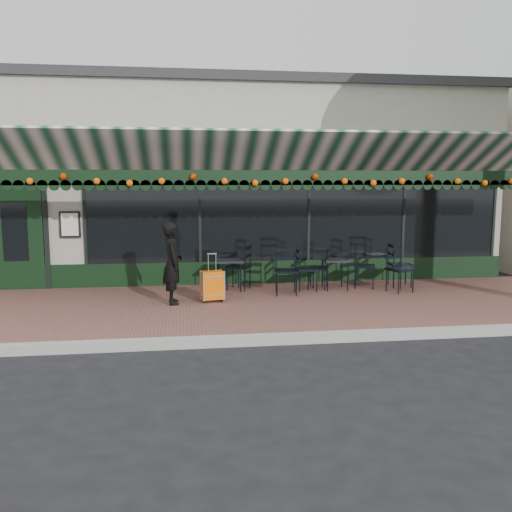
{
  "coord_description": "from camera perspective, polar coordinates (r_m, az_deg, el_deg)",
  "views": [
    {
      "loc": [
        -1.38,
        -7.74,
        2.4
      ],
      "look_at": [
        -0.1,
        1.6,
        1.09
      ],
      "focal_mm": 38.0,
      "sensor_mm": 36.0,
      "label": 1
    }
  ],
  "objects": [
    {
      "name": "cafe_table_a",
      "position": [
        11.38,
        8.33,
        -0.65
      ],
      "size": [
        0.52,
        0.52,
        0.64
      ],
      "color": "black",
      "rests_on": "sidewalk"
    },
    {
      "name": "chair_a_right",
      "position": [
        11.69,
        11.36,
        -1.09
      ],
      "size": [
        0.58,
        0.58,
        0.91
      ],
      "primitive_type": null,
      "rotation": [
        0.0,
        0.0,
        1.21
      ],
      "color": "black",
      "rests_on": "sidewalk"
    },
    {
      "name": "suitcase",
      "position": [
        10.16,
        -4.62,
        -3.15
      ],
      "size": [
        0.44,
        0.31,
        0.91
      ],
      "rotation": [
        0.0,
        0.0,
        0.23
      ],
      "color": "orange",
      "rests_on": "sidewalk"
    },
    {
      "name": "woman",
      "position": [
        10.03,
        -8.79,
        -0.74
      ],
      "size": [
        0.42,
        0.59,
        1.51
      ],
      "primitive_type": "imported",
      "rotation": [
        0.0,
        0.0,
        1.68
      ],
      "color": "black",
      "rests_on": "sidewalk"
    },
    {
      "name": "chair_a_left",
      "position": [
        11.43,
        6.52,
        -1.34
      ],
      "size": [
        0.55,
        0.55,
        0.85
      ],
      "primitive_type": null,
      "rotation": [
        0.0,
        0.0,
        -1.96
      ],
      "color": "black",
      "rests_on": "sidewalk"
    },
    {
      "name": "chair_b_right",
      "position": [
        11.23,
        5.37,
        -1.44
      ],
      "size": [
        0.45,
        0.45,
        0.87
      ],
      "primitive_type": null,
      "rotation": [
        0.0,
        0.0,
        1.53
      ],
      "color": "black",
      "rests_on": "sidewalk"
    },
    {
      "name": "chair_a_front",
      "position": [
        11.38,
        14.92,
        -1.43
      ],
      "size": [
        0.58,
        0.58,
        0.91
      ],
      "primitive_type": null,
      "rotation": [
        0.0,
        0.0,
        0.32
      ],
      "color": "black",
      "rests_on": "sidewalk"
    },
    {
      "name": "sidewalk",
      "position": [
        10.1,
        0.27,
        -5.39
      ],
      "size": [
        18.0,
        4.0,
        0.15
      ],
      "primitive_type": "cube",
      "color": "brown",
      "rests_on": "ground"
    },
    {
      "name": "ground",
      "position": [
        8.21,
        2.25,
        -9.07
      ],
      "size": [
        80.0,
        80.0,
        0.0
      ],
      "primitive_type": "plane",
      "color": "black",
      "rests_on": "ground"
    },
    {
      "name": "cafe_table_b",
      "position": [
        11.14,
        -2.87,
        -0.75
      ],
      "size": [
        0.52,
        0.52,
        0.64
      ],
      "color": "black",
      "rests_on": "sidewalk"
    },
    {
      "name": "restaurant_building",
      "position": [
        15.63,
        -2.75,
        7.43
      ],
      "size": [
        12.0,
        9.6,
        4.5
      ],
      "color": "#9D9488",
      "rests_on": "ground"
    },
    {
      "name": "chair_b_front",
      "position": [
        10.78,
        3.2,
        -1.64
      ],
      "size": [
        0.52,
        0.52,
        0.93
      ],
      "primitive_type": null,
      "rotation": [
        0.0,
        0.0,
        -0.13
      ],
      "color": "black",
      "rests_on": "sidewalk"
    },
    {
      "name": "curb",
      "position": [
        8.12,
        2.35,
        -8.73
      ],
      "size": [
        18.0,
        0.16,
        0.15
      ],
      "primitive_type": "cube",
      "color": "#9E9E99",
      "rests_on": "ground"
    },
    {
      "name": "chair_b_left",
      "position": [
        11.28,
        -1.84,
        -1.19
      ],
      "size": [
        0.62,
        0.62,
        0.93
      ],
      "primitive_type": null,
      "rotation": [
        0.0,
        0.0,
        -1.99
      ],
      "color": "black",
      "rests_on": "sidewalk"
    },
    {
      "name": "chair_a_extra",
      "position": [
        11.99,
        14.93,
        -0.91
      ],
      "size": [
        0.5,
        0.5,
        0.93
      ],
      "primitive_type": null,
      "rotation": [
        0.0,
        0.0,
        1.48
      ],
      "color": "black",
      "rests_on": "sidewalk"
    }
  ]
}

